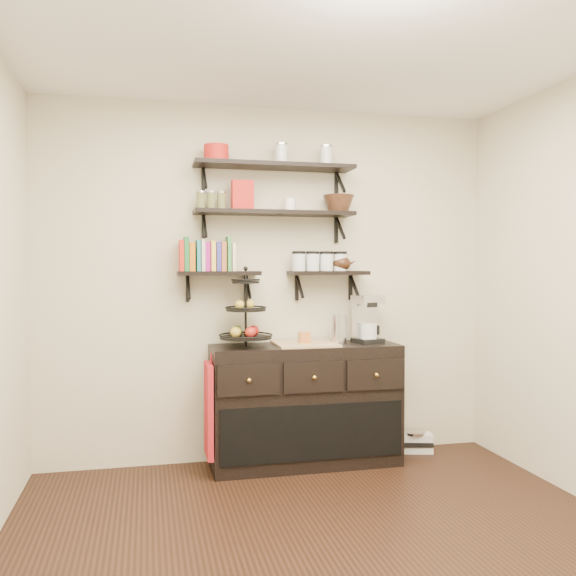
{
  "coord_description": "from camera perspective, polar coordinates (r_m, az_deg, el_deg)",
  "views": [
    {
      "loc": [
        -0.94,
        -2.86,
        1.48
      ],
      "look_at": [
        -0.01,
        1.15,
        1.34
      ],
      "focal_mm": 38.0,
      "sensor_mm": 36.0,
      "label": 1
    }
  ],
  "objects": [
    {
      "name": "radio",
      "position": [
        5.12,
        11.72,
        -13.89
      ],
      "size": [
        0.31,
        0.23,
        0.17
      ],
      "rotation": [
        0.0,
        0.0,
        -0.24
      ],
      "color": "silver",
      "rests_on": "floor"
    },
    {
      "name": "floor",
      "position": [
        3.35,
        5.0,
        -24.24
      ],
      "size": [
        3.5,
        3.5,
        0.0
      ],
      "primitive_type": "plane",
      "color": "black",
      "rests_on": "ground"
    },
    {
      "name": "candle",
      "position": [
        4.55,
        1.53,
        -4.64
      ],
      "size": [
        0.08,
        0.08,
        0.08
      ],
      "primitive_type": "cube",
      "color": "#B9672A",
      "rests_on": "sideboard"
    },
    {
      "name": "fruit_stand",
      "position": [
        4.45,
        -3.94,
        -3.02
      ],
      "size": [
        0.38,
        0.38,
        0.56
      ],
      "rotation": [
        0.0,
        0.0,
        -0.34
      ],
      "color": "black",
      "rests_on": "sideboard"
    },
    {
      "name": "recipe_box",
      "position": [
        4.56,
        -4.28,
        8.64
      ],
      "size": [
        0.16,
        0.07,
        0.22
      ],
      "primitive_type": "cube",
      "rotation": [
        0.0,
        0.0,
        0.06
      ],
      "color": "red",
      "rests_on": "shelf_mid"
    },
    {
      "name": "thermal_carafe",
      "position": [
        4.6,
        4.8,
        -3.9
      ],
      "size": [
        0.11,
        0.11,
        0.22
      ],
      "primitive_type": "cylinder",
      "color": "silver",
      "rests_on": "sideboard"
    },
    {
      "name": "apron",
      "position": [
        4.41,
        -7.43,
        -11.25
      ],
      "size": [
        0.04,
        0.28,
        0.66
      ],
      "primitive_type": "cube",
      "color": "#A81712",
      "rests_on": "sideboard"
    },
    {
      "name": "glass_canisters",
      "position": [
        4.67,
        2.98,
        2.4
      ],
      "size": [
        0.43,
        0.1,
        0.13
      ],
      "color": "silver",
      "rests_on": "shelf_low_right"
    },
    {
      "name": "ceiling",
      "position": [
        3.25,
        5.16,
        24.03
      ],
      "size": [
        3.5,
        3.5,
        0.02
      ],
      "primitive_type": "cube",
      "color": "white",
      "rests_on": "back_wall"
    },
    {
      "name": "shelf_low_left",
      "position": [
        4.52,
        -6.51,
        1.3
      ],
      "size": [
        0.6,
        0.25,
        0.23
      ],
      "color": "black",
      "rests_on": "back_wall"
    },
    {
      "name": "teapot",
      "position": [
        4.72,
        5.06,
        2.43
      ],
      "size": [
        0.19,
        0.15,
        0.14
      ],
      "primitive_type": null,
      "rotation": [
        0.0,
        0.0,
        0.07
      ],
      "color": "#321B0F",
      "rests_on": "shelf_low_right"
    },
    {
      "name": "shelf_low_right",
      "position": [
        4.69,
        3.74,
        1.33
      ],
      "size": [
        0.6,
        0.25,
        0.23
      ],
      "color": "black",
      "rests_on": "back_wall"
    },
    {
      "name": "sideboard",
      "position": [
        4.64,
        1.62,
        -10.83
      ],
      "size": [
        1.4,
        0.5,
        0.92
      ],
      "color": "black",
      "rests_on": "floor"
    },
    {
      "name": "cookbooks",
      "position": [
        4.51,
        -7.36,
        3.04
      ],
      "size": [
        0.4,
        0.15,
        0.26
      ],
      "color": "red",
      "rests_on": "shelf_low_left"
    },
    {
      "name": "red_pot",
      "position": [
        4.58,
        -6.72,
        12.41
      ],
      "size": [
        0.18,
        0.18,
        0.12
      ],
      "primitive_type": "cylinder",
      "color": "red",
      "rests_on": "shelf_top"
    },
    {
      "name": "walnut_bowl",
      "position": [
        4.72,
        4.75,
        7.86
      ],
      "size": [
        0.24,
        0.24,
        0.13
      ],
      "primitive_type": null,
      "color": "black",
      "rests_on": "shelf_mid"
    },
    {
      "name": "shelf_mid",
      "position": [
        4.59,
        -1.26,
        6.99
      ],
      "size": [
        1.2,
        0.27,
        0.23
      ],
      "color": "black",
      "rests_on": "back_wall"
    },
    {
      "name": "shelf_top",
      "position": [
        4.64,
        -1.27,
        11.3
      ],
      "size": [
        1.2,
        0.27,
        0.23
      ],
      "color": "black",
      "rests_on": "back_wall"
    },
    {
      "name": "ramekins",
      "position": [
        4.62,
        0.16,
        7.79
      ],
      "size": [
        0.09,
        0.09,
        0.1
      ],
      "primitive_type": "cylinder",
      "color": "white",
      "rests_on": "shelf_mid"
    },
    {
      "name": "coffee_maker",
      "position": [
        4.71,
        7.38,
        -2.99
      ],
      "size": [
        0.24,
        0.23,
        0.36
      ],
      "rotation": [
        0.0,
        0.0,
        0.26
      ],
      "color": "black",
      "rests_on": "sideboard"
    },
    {
      "name": "back_wall",
      "position": [
        4.7,
        -1.59,
        0.39
      ],
      "size": [
        3.5,
        0.02,
        2.7
      ],
      "primitive_type": "cube",
      "color": "beige",
      "rests_on": "ground"
    }
  ]
}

